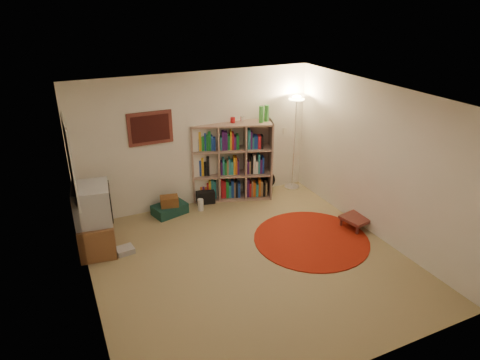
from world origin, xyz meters
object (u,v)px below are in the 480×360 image
(suitcase, at_px, (170,209))
(side_table, at_px, (356,219))
(bookshelf, at_px, (231,162))
(floor_lamp, at_px, (296,112))
(tv_stand, at_px, (95,220))
(floor_fan, at_px, (266,181))

(suitcase, height_order, side_table, side_table)
(suitcase, bearing_deg, side_table, -48.42)
(bookshelf, relative_size, side_table, 3.55)
(side_table, bearing_deg, floor_lamp, 94.37)
(tv_stand, relative_size, suitcase, 1.65)
(floor_fan, xyz_separation_m, suitcase, (-2.07, -0.15, -0.12))
(tv_stand, xyz_separation_m, suitcase, (1.36, 0.69, -0.44))
(side_table, bearing_deg, floor_fan, 109.99)
(floor_lamp, height_order, tv_stand, floor_lamp)
(floor_lamp, distance_m, tv_stand, 4.21)
(floor_lamp, relative_size, side_table, 3.74)
(floor_fan, xyz_separation_m, tv_stand, (-3.43, -0.84, 0.31))
(floor_fan, bearing_deg, suitcase, -161.82)
(bookshelf, relative_size, suitcase, 2.74)
(floor_lamp, distance_m, floor_fan, 1.51)
(tv_stand, relative_size, side_table, 2.14)
(tv_stand, xyz_separation_m, side_table, (4.15, -1.14, -0.36))
(floor_fan, distance_m, side_table, 2.11)
(bookshelf, xyz_separation_m, side_table, (1.48, -2.01, -0.57))
(bookshelf, distance_m, suitcase, 1.47)
(tv_stand, height_order, suitcase, tv_stand)
(floor_lamp, relative_size, floor_fan, 4.46)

